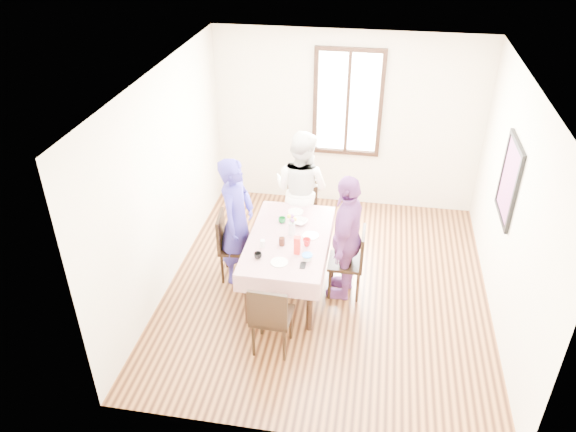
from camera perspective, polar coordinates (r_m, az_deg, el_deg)
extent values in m
plane|color=black|center=(7.14, 4.03, -7.24)|extent=(4.50, 4.50, 0.00)
plane|color=beige|center=(8.42, 6.09, 9.64)|extent=(4.00, 0.00, 4.00)
plane|color=beige|center=(6.55, 22.12, 0.65)|extent=(0.00, 4.50, 4.50)
cube|color=black|center=(8.29, 6.19, 11.51)|extent=(1.02, 0.06, 1.62)
cube|color=white|center=(8.30, 6.20, 11.54)|extent=(0.90, 0.02, 1.50)
cube|color=red|center=(6.72, 21.89, 3.42)|extent=(0.04, 0.76, 0.96)
cube|color=black|center=(6.88, 0.07, -4.94)|extent=(0.84, 1.53, 0.75)
cube|color=#5D0918|center=(6.66, 0.07, -2.30)|extent=(0.96, 1.65, 0.01)
cube|color=black|center=(7.07, -5.33, -3.15)|extent=(0.46, 0.46, 0.91)
cube|color=black|center=(6.81, 5.97, -4.73)|extent=(0.42, 0.42, 0.91)
cube|color=black|center=(7.70, 1.40, 0.13)|extent=(0.45, 0.45, 0.91)
cube|color=black|center=(6.02, -1.65, -10.20)|extent=(0.44, 0.44, 0.91)
imported|color=navy|center=(6.86, -5.34, -0.50)|extent=(0.50, 0.67, 1.68)
imported|color=white|center=(7.48, 1.41, 2.61)|extent=(1.01, 0.92, 1.69)
imported|color=#74397E|center=(6.60, 5.98, -2.18)|extent=(0.53, 1.00, 1.63)
imported|color=black|center=(6.30, -3.12, -4.09)|extent=(0.12, 0.12, 0.07)
imported|color=red|center=(6.50, 1.95, -2.72)|extent=(0.14, 0.14, 0.09)
imported|color=#0C7226|center=(6.92, -0.62, -0.42)|extent=(0.13, 0.13, 0.07)
imported|color=white|center=(6.92, 1.20, -0.60)|extent=(0.25, 0.25, 0.05)
cube|color=red|center=(6.33, 0.94, -3.04)|extent=(0.07, 0.07, 0.22)
cylinder|color=white|center=(6.28, 1.99, -4.29)|extent=(0.11, 0.11, 0.05)
cylinder|color=black|center=(6.50, -0.64, -2.65)|extent=(0.07, 0.07, 0.10)
cylinder|color=silver|center=(6.49, -2.63, -2.84)|extent=(0.06, 0.06, 0.09)
cube|color=black|center=(6.20, 1.54, -5.11)|extent=(0.06, 0.13, 0.01)
cylinder|color=silver|center=(6.67, 0.39, -1.33)|extent=(0.08, 0.08, 0.16)
cylinder|color=white|center=(6.69, 2.33, -2.03)|extent=(0.20, 0.20, 0.01)
cylinder|color=white|center=(7.16, 0.80, 0.45)|extent=(0.20, 0.20, 0.01)
cylinder|color=white|center=(6.24, -0.91, -4.79)|extent=(0.20, 0.20, 0.01)
cylinder|color=blue|center=(6.26, 1.99, -4.04)|extent=(0.12, 0.12, 0.01)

